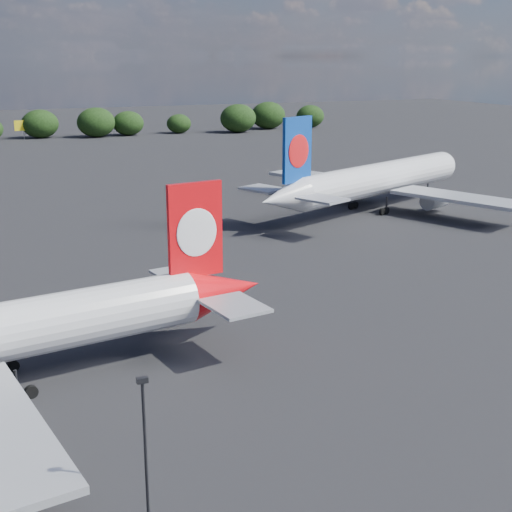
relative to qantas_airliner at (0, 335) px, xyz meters
name	(u,v)px	position (x,y,z in m)	size (l,w,h in m)	color
ground	(13,236)	(3.90, 47.91, -4.21)	(500.00, 500.00, 0.00)	black
qantas_airliner	(0,335)	(0.00, 0.00, 0.00)	(42.34, 40.41, 13.84)	silver
china_southern_airliner	(373,181)	(57.60, 43.74, 0.58)	(45.98, 44.30, 15.72)	silver
apron_lamp_post	(145,448)	(5.68, -20.47, 0.82)	(0.55, 0.30, 8.82)	black
billboard_yellow	(23,126)	(15.90, 169.91, -0.34)	(5.00, 0.30, 5.50)	yellow
horizon_treeline	(13,126)	(12.97, 168.22, -0.08)	(206.12, 17.03, 8.98)	black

